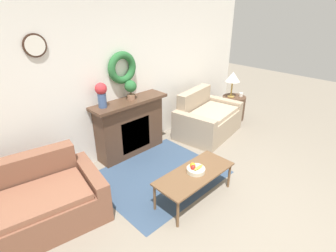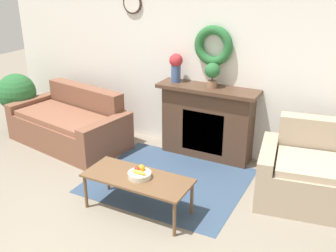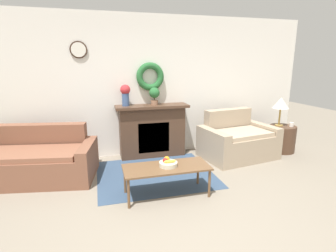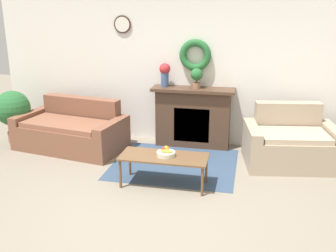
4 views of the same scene
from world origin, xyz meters
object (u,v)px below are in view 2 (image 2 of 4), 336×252
Objects in this scene: vase_on_mantel_left at (176,65)px; fruit_bowl at (140,174)px; loveseat_right at (320,176)px; potted_plant_floor_by_couch at (17,94)px; coffee_table at (138,180)px; fireplace at (207,122)px; potted_plant_on_mantel at (212,73)px; couch_left at (71,124)px.

fruit_bowl is at bearing -76.99° from vase_on_mantel_left.
loveseat_right is 1.60× the size of potted_plant_floor_by_couch.
fruit_bowl is (-1.71, -1.12, 0.15)m from loveseat_right.
coffee_table is 1.88m from vase_on_mantel_left.
fireplace is 1.50× the size of potted_plant_floor_by_couch.
potted_plant_floor_by_couch is at bearing 159.06° from coffee_table.
loveseat_right is 4.47× the size of potted_plant_on_mantel.
potted_plant_floor_by_couch is at bearing -173.12° from couch_left.
potted_plant_on_mantel is (0.05, -0.01, 0.71)m from fireplace.
loveseat_right is at bearing 33.33° from fruit_bowl.
potted_plant_on_mantel is at bearing -15.86° from fireplace.
coffee_table is 3.20m from potted_plant_floor_by_couch.
coffee_table is at bearing -156.04° from loveseat_right.
loveseat_right is at bearing -13.50° from vase_on_mantel_left.
fireplace is at bearing 85.01° from coffee_table.
couch_left is 2.08× the size of potted_plant_floor_by_couch.
coffee_table is 4.69× the size of fruit_bowl.
vase_on_mantel_left is 0.55m from potted_plant_on_mantel.
loveseat_right is 2.07m from coffee_table.
fireplace is 4.18× the size of potted_plant_on_mantel.
couch_left is 5.79× the size of potted_plant_on_mantel.
fruit_bowl is 1.78m from potted_plant_on_mantel.
vase_on_mantel_left reaches higher than fruit_bowl.
loveseat_right is at bearing -17.32° from potted_plant_on_mantel.
couch_left is 2.31m from potted_plant_on_mantel.
potted_plant_on_mantel is (-1.54, 0.48, 0.90)m from loveseat_right.
fireplace is 0.89m from vase_on_mantel_left.
vase_on_mantel_left is at bearing 157.28° from loveseat_right.
coffee_table is 2.98× the size of vase_on_mantel_left.
coffee_table is at bearing -158.50° from fruit_bowl.
vase_on_mantel_left is at bearing 179.35° from fireplace.
loveseat_right is 3.74× the size of vase_on_mantel_left.
fireplace reaches higher than loveseat_right.
potted_plant_floor_by_couch is (-1.12, 0.06, 0.30)m from couch_left.
vase_on_mantel_left is 0.43× the size of potted_plant_floor_by_couch.
loveseat_right is at bearing -0.09° from potted_plant_floor_by_couch.
potted_plant_floor_by_couch is at bearing -171.54° from potted_plant_on_mantel.
potted_plant_floor_by_couch is (-3.17, -0.47, -0.63)m from potted_plant_on_mantel.
loveseat_right is (3.59, 0.05, 0.03)m from couch_left.
potted_plant_floor_by_couch is (-2.98, 1.14, 0.20)m from coffee_table.
coffee_table is at bearing -20.94° from potted_plant_floor_by_couch.
fireplace is at bearing -0.65° from vase_on_mantel_left.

